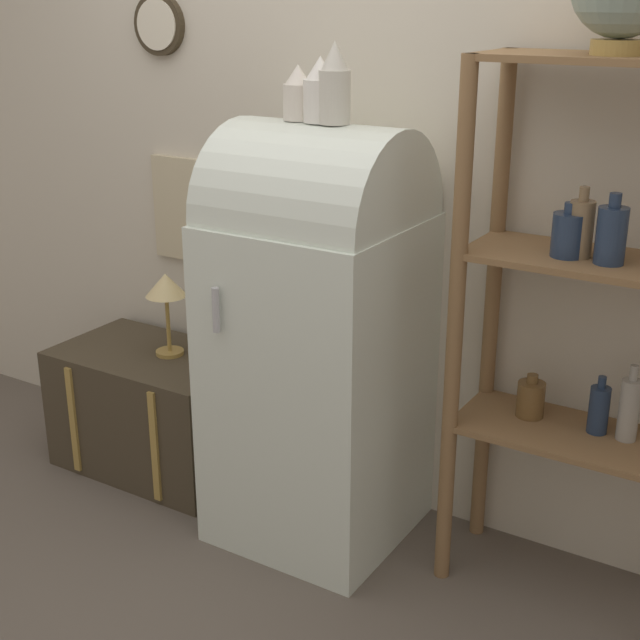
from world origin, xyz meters
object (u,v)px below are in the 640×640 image
Objects in this scene: suitcase_trunk at (155,410)px; vase_right at (335,86)px; refrigerator at (318,330)px; desk_lamp at (166,291)px; vase_center at (320,92)px; vase_left at (298,94)px.

vase_right is at bearing -2.43° from suitcase_trunk.
desk_lamp is (-0.73, 0.06, -0.00)m from refrigerator.
vase_right is (0.06, -0.01, 0.02)m from vase_center.
suitcase_trunk is at bearing 177.72° from refrigerator.
vase_left is (-0.08, 0.01, 0.77)m from refrigerator.
vase_left reaches higher than suitcase_trunk.
refrigerator reaches higher than suitcase_trunk.
suitcase_trunk is 1.48m from vase_left.
vase_center is 1.08m from desk_lamp.
suitcase_trunk is (-0.80, 0.03, -0.52)m from refrigerator.
vase_right is at bearing -4.22° from refrigerator.
refrigerator is at bearing -2.28° from suitcase_trunk.
vase_left is 0.15m from vase_right.
vase_center is (0.81, -0.03, 1.30)m from suitcase_trunk.
refrigerator reaches higher than desk_lamp.
vase_right is (0.14, -0.02, 0.04)m from vase_left.
vase_right reaches higher than vase_center.
vase_left is 0.69× the size of vase_right.
desk_lamp is at bearing 175.28° from vase_right.
vase_left is (0.72, -0.02, 1.29)m from suitcase_trunk.
refrigerator is at bearing -139.49° from vase_center.
vase_left reaches higher than desk_lamp.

